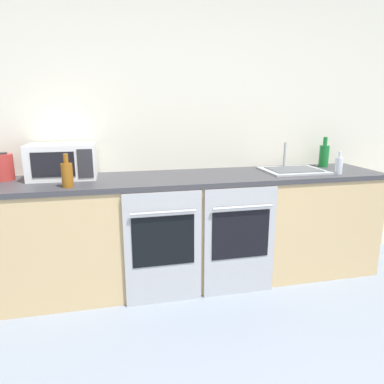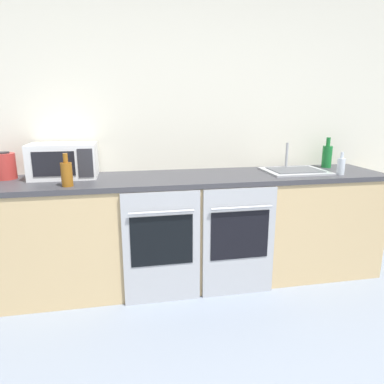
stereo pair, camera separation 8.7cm
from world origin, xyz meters
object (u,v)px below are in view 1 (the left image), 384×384
(oven_right, at_px, (240,241))
(sink, at_px, (293,170))
(bottle_green, at_px, (324,155))
(kettle, at_px, (2,167))
(bottle_amber, at_px, (67,174))
(microwave, at_px, (63,161))
(bottle_clear, at_px, (339,165))
(oven_left, at_px, (163,248))

(oven_right, distance_m, sink, 0.87)
(oven_right, relative_size, bottle_green, 3.13)
(oven_right, relative_size, kettle, 4.12)
(bottle_amber, distance_m, bottle_green, 2.34)
(bottle_amber, distance_m, sink, 1.91)
(oven_right, height_order, microwave, microwave)
(bottle_green, bearing_deg, oven_right, -153.52)
(bottle_clear, bearing_deg, bottle_amber, -179.30)
(oven_left, distance_m, oven_right, 0.61)
(oven_left, height_order, bottle_green, bottle_green)
(oven_left, bearing_deg, sink, 15.95)
(bottle_green, bearing_deg, bottle_amber, -170.45)
(bottle_clear, bearing_deg, bottle_green, 76.05)
(oven_left, distance_m, microwave, 1.07)
(kettle, relative_size, sink, 0.41)
(microwave, bearing_deg, bottle_clear, -7.94)
(oven_left, bearing_deg, bottle_clear, 5.57)
(sink, bearing_deg, bottle_clear, -32.50)
(oven_left, relative_size, oven_right, 1.00)
(oven_right, bearing_deg, microwave, 160.77)
(bottle_green, bearing_deg, sink, -158.66)
(bottle_clear, distance_m, kettle, 2.76)
(oven_left, height_order, bottle_amber, bottle_amber)
(oven_left, height_order, sink, sink)
(bottle_amber, distance_m, bottle_clear, 2.21)
(bottle_clear, bearing_deg, sink, 147.50)
(microwave, relative_size, bottle_clear, 2.68)
(oven_right, distance_m, bottle_green, 1.29)
(bottle_clear, xyz_separation_m, sink, (-0.32, 0.20, -0.06))
(microwave, bearing_deg, sink, -3.41)
(oven_left, bearing_deg, microwave, 147.36)
(microwave, xyz_separation_m, bottle_green, (2.38, 0.04, -0.03))
(oven_right, xyz_separation_m, sink, (0.62, 0.35, 0.50))
(microwave, height_order, bottle_green, bottle_green)
(bottle_amber, bearing_deg, oven_right, -5.56)
(sink, bearing_deg, oven_left, -164.05)
(oven_left, relative_size, microwave, 1.73)
(bottle_clear, height_order, kettle, kettle)
(oven_left, bearing_deg, oven_right, 0.00)
(oven_left, distance_m, kettle, 1.42)
(oven_right, height_order, bottle_amber, bottle_amber)
(oven_right, xyz_separation_m, bottle_clear, (0.94, 0.15, 0.56))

